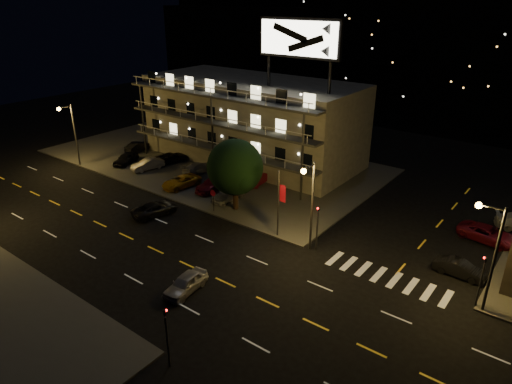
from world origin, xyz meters
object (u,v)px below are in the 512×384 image
Objects in this scene: tree at (235,169)px; lot_car_7 at (198,168)px; side_car_0 at (460,269)px; lot_car_4 at (228,194)px; road_car_east at (186,283)px; lot_car_2 at (181,182)px; road_car_west at (155,209)px.

tree is 11.94m from lot_car_7.
tree reaches higher than side_car_0.
lot_car_4 reaches higher than lot_car_7.
side_car_0 is 1.00× the size of road_car_east.
tree reaches higher than lot_car_2.
road_car_east is (6.04, -13.01, -3.83)m from tree.
lot_car_2 is 7.04m from road_car_west.
tree is at bearing 108.98° from road_car_east.
lot_car_2 is at bearing 110.91° from lot_car_7.
road_car_east reaches higher than side_car_0.
road_car_west is at bearing -57.60° from lot_car_2.
lot_car_4 reaches higher than lot_car_2.
tree reaches higher than road_car_west.
tree reaches higher than road_car_east.
lot_car_4 is at bearing 155.21° from lot_car_7.
lot_car_4 is at bearing 113.58° from road_car_east.
lot_car_4 is 9.06m from lot_car_7.
lot_car_2 is 6.56m from lot_car_4.
road_car_east is (-15.57, -14.46, 0.02)m from side_car_0.
lot_car_4 is 0.89× the size of road_car_west.
road_car_west is at bearing 113.54° from lot_car_7.
lot_car_4 reaches higher than road_car_west.
lot_car_2 is 1.18× the size of side_car_0.
lot_car_4 is at bearing 12.70° from lot_car_2.
tree is 1.58× the size of road_car_west.
road_car_west is (4.53, -10.88, -0.16)m from lot_car_7.
lot_car_7 reaches higher than side_car_0.
lot_car_7 is 0.97× the size of road_car_west.
side_car_0 is at bearing 3.84° from tree.
lot_car_2 is 0.99× the size of road_car_west.
side_car_0 is (23.59, 0.28, -0.21)m from lot_car_4.
road_car_east is 13.72m from road_car_west.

